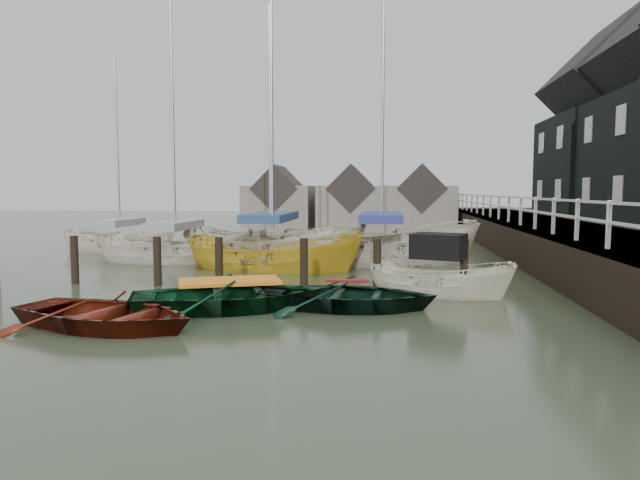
# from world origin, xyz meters

# --- Properties ---
(ground) EXTENTS (120.00, 120.00, 0.00)m
(ground) POSITION_xyz_m (0.00, 0.00, 0.00)
(ground) COLOR #2B3521
(ground) RESTS_ON ground
(pier) EXTENTS (3.04, 32.00, 2.70)m
(pier) POSITION_xyz_m (9.48, 10.00, 0.71)
(pier) COLOR black
(pier) RESTS_ON ground
(mooring_pilings) EXTENTS (13.72, 0.22, 1.80)m
(mooring_pilings) POSITION_xyz_m (-1.11, 3.00, 0.50)
(mooring_pilings) COLOR black
(mooring_pilings) RESTS_ON ground
(far_sheds) EXTENTS (14.00, 4.08, 4.39)m
(far_sheds) POSITION_xyz_m (0.83, 26.00, 1.86)
(far_sheds) COLOR #665B51
(far_sheds) RESTS_ON ground
(rowboat_red) EXTENTS (4.59, 3.81, 0.82)m
(rowboat_red) POSITION_xyz_m (-2.00, -1.89, 0.00)
(rowboat_red) COLOR #53170B
(rowboat_red) RESTS_ON ground
(rowboat_green) EXTENTS (5.14, 4.41, 0.90)m
(rowboat_green) POSITION_xyz_m (-0.06, 0.10, 0.00)
(rowboat_green) COLOR #083216
(rowboat_green) RESTS_ON ground
(rowboat_dkgreen) EXTENTS (4.23, 3.15, 0.84)m
(rowboat_dkgreen) POSITION_xyz_m (2.59, 0.57, 0.00)
(rowboat_dkgreen) COLOR black
(rowboat_dkgreen) RESTS_ON ground
(motorboat) EXTENTS (4.16, 2.72, 2.33)m
(motorboat) POSITION_xyz_m (4.80, 2.54, 0.11)
(motorboat) COLOR silver
(motorboat) RESTS_ON ground
(sailboat_a) EXTENTS (6.12, 2.67, 11.74)m
(sailboat_a) POSITION_xyz_m (-4.54, 8.35, 0.07)
(sailboat_a) COLOR beige
(sailboat_a) RESTS_ON ground
(sailboat_b) EXTENTS (7.86, 4.25, 10.95)m
(sailboat_b) POSITION_xyz_m (-0.94, 8.75, 0.06)
(sailboat_b) COLOR beige
(sailboat_b) RESTS_ON ground
(sailboat_c) EXTENTS (6.73, 3.55, 10.24)m
(sailboat_c) POSITION_xyz_m (-0.46, 6.78, 0.01)
(sailboat_c) COLOR gold
(sailboat_c) RESTS_ON ground
(sailboat_d) EXTENTS (7.96, 4.43, 13.60)m
(sailboat_d) POSITION_xyz_m (3.23, 8.85, 0.06)
(sailboat_d) COLOR beige
(sailboat_d) RESTS_ON ground
(sailboat_e) EXTENTS (5.69, 2.66, 9.65)m
(sailboat_e) POSITION_xyz_m (-8.34, 11.52, 0.07)
(sailboat_e) COLOR beige
(sailboat_e) RESTS_ON ground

